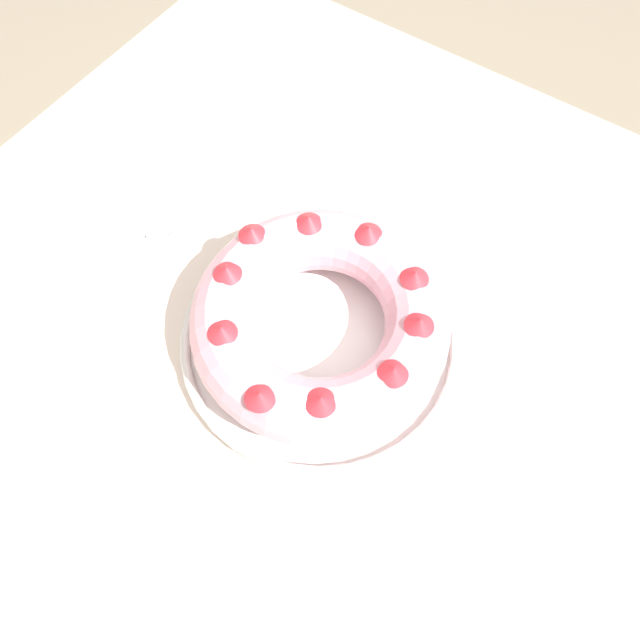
{
  "coord_description": "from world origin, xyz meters",
  "views": [
    {
      "loc": [
        0.18,
        -0.26,
        1.46
      ],
      "look_at": [
        -0.01,
        0.03,
        0.81
      ],
      "focal_mm": 35.0,
      "sensor_mm": 36.0,
      "label": 1
    }
  ],
  "objects_px": {
    "bundt_cake": "(320,320)",
    "cake_knife": "(134,283)",
    "serving_dish": "(320,339)",
    "serving_knife": "(109,263)",
    "fork": "(138,255)"
  },
  "relations": [
    {
      "from": "bundt_cake",
      "to": "cake_knife",
      "type": "height_order",
      "value": "bundt_cake"
    },
    {
      "from": "bundt_cake",
      "to": "fork",
      "type": "height_order",
      "value": "bundt_cake"
    },
    {
      "from": "bundt_cake",
      "to": "serving_dish",
      "type": "bearing_deg",
      "value": 9.38
    },
    {
      "from": "fork",
      "to": "serving_dish",
      "type": "bearing_deg",
      "value": 8.11
    },
    {
      "from": "cake_knife",
      "to": "serving_knife",
      "type": "bearing_deg",
      "value": 168.45
    },
    {
      "from": "bundt_cake",
      "to": "cake_knife",
      "type": "xyz_separation_m",
      "value": [
        -0.25,
        -0.07,
        -0.06
      ]
    },
    {
      "from": "serving_dish",
      "to": "cake_knife",
      "type": "height_order",
      "value": "serving_dish"
    },
    {
      "from": "bundt_cake",
      "to": "fork",
      "type": "distance_m",
      "value": 0.29
    },
    {
      "from": "fork",
      "to": "cake_knife",
      "type": "xyz_separation_m",
      "value": [
        0.02,
        -0.04,
        -0.0
      ]
    },
    {
      "from": "serving_dish",
      "to": "cake_knife",
      "type": "distance_m",
      "value": 0.26
    },
    {
      "from": "serving_knife",
      "to": "fork",
      "type": "bearing_deg",
      "value": 56.75
    },
    {
      "from": "bundt_cake",
      "to": "serving_knife",
      "type": "xyz_separation_m",
      "value": [
        -0.3,
        -0.06,
        -0.06
      ]
    },
    {
      "from": "bundt_cake",
      "to": "serving_knife",
      "type": "height_order",
      "value": "bundt_cake"
    },
    {
      "from": "fork",
      "to": "serving_knife",
      "type": "xyz_separation_m",
      "value": [
        -0.02,
        -0.03,
        0.0
      ]
    },
    {
      "from": "bundt_cake",
      "to": "cake_knife",
      "type": "relative_size",
      "value": 1.69
    }
  ]
}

